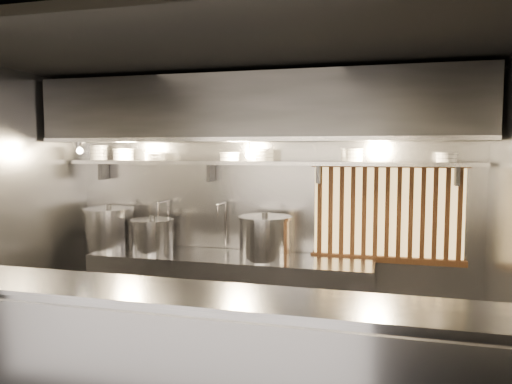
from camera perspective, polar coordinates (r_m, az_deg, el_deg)
The scene contains 21 objects.
ceiling at distance 4.10m, azimuth -4.20°, elevation 15.80°, with size 4.50×4.50×0.00m, color black.
wall_back at distance 5.50m, azimuth 1.11°, elevation -1.61°, with size 4.50×4.50×0.00m, color gray.
serving_counter at distance 3.46m, azimuth -9.59°, elevation -20.05°, with size 4.50×0.56×1.13m.
cooking_bench at distance 5.43m, azimuth -3.03°, elevation -11.96°, with size 3.00×0.70×0.90m, color #A1A1A6.
bowl_shelf at distance 5.29m, azimuth 0.64°, elevation 3.34°, with size 4.40×0.34×0.04m, color #A1A1A6.
exhaust_hood at distance 5.10m, azimuth 0.01°, elevation 9.41°, with size 4.40×0.81×0.65m.
wood_screen at distance 5.29m, azimuth 14.77°, elevation -2.25°, with size 1.56×0.09×1.04m.
faucet_left at distance 5.78m, azimuth -10.36°, elevation -2.31°, with size 0.04×0.30×0.50m.
faucet_right at distance 5.51m, azimuth -3.78°, elevation -2.59°, with size 0.04×0.30×0.50m.
heat_lamp at distance 5.67m, azimuth -19.62°, elevation 5.05°, with size 0.25×0.35×0.20m.
pendant_bulb at distance 5.20m, azimuth -0.76°, elevation 4.22°, with size 0.09×0.09×0.19m.
stock_pot_left at distance 5.92m, azimuth -16.43°, elevation -3.98°, with size 0.66×0.66×0.50m.
stock_pot_mid at distance 5.60m, azimuth -11.75°, elevation -4.88°, with size 0.49×0.49×0.40m.
stock_pot_right at distance 5.12m, azimuth 1.03°, elevation -5.23°, with size 0.58×0.58×0.48m.
bowl_stack_0 at distance 6.09m, azimuth -17.54°, elevation 4.30°, with size 0.21×0.21×0.17m.
bowl_stack_1 at distance 5.92m, azimuth -14.92°, elevation 4.17°, with size 0.24×0.24×0.13m.
bowl_stack_2 at distance 5.73m, azimuth -11.46°, elevation 4.03°, with size 0.24×0.24×0.09m.
bowl_stack_3 at distance 5.39m, azimuth -3.04°, elevation 4.07°, with size 0.22×0.22×0.09m.
bowl_stack_4 at distance 5.29m, azimuth 0.97°, elevation 4.27°, with size 0.21×0.21×0.13m.
bowl_stack_5 at distance 5.14m, azimuth 10.89°, elevation 4.17°, with size 0.23×0.23×0.13m.
bowl_stack_6 at distance 5.15m, azimuth 20.95°, elevation 3.72°, with size 0.21×0.21×0.09m.
Camera 1 is at (1.34, -3.80, 2.02)m, focal length 35.00 mm.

